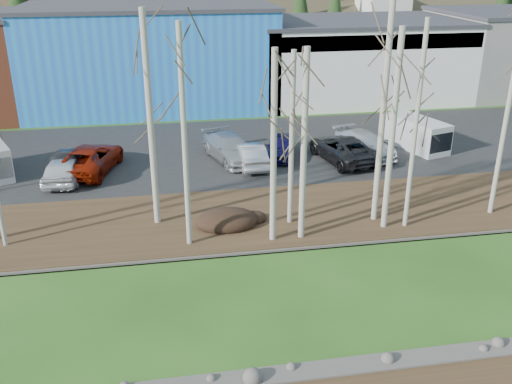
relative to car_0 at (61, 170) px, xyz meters
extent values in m
cube|color=#382616|center=(11.36, -6.40, -0.76)|extent=(80.00, 7.00, 0.15)
cube|color=black|center=(11.36, 4.10, -0.76)|extent=(80.00, 14.00, 0.14)
cube|color=blue|center=(5.36, 18.10, 3.17)|extent=(20.00, 12.00, 8.00)
cube|color=#333338|center=(5.36, 18.10, 7.32)|extent=(20.40, 12.24, 0.30)
cube|color=silver|center=(23.36, 18.10, 2.42)|extent=(18.00, 12.00, 6.50)
cube|color=#333338|center=(23.36, 18.10, 5.82)|extent=(18.36, 12.24, 0.30)
cube|color=navy|center=(23.36, 12.20, 4.77)|extent=(17.64, 0.20, 1.20)
ellipsoid|color=black|center=(8.48, -7.24, -0.39)|extent=(2.98, 2.10, 0.58)
cylinder|color=#B2ABA0|center=(5.25, -6.29, 4.28)|extent=(0.29, 0.29, 9.91)
cylinder|color=#B2ABA0|center=(6.62, -8.74, 4.12)|extent=(0.23, 0.23, 9.60)
cylinder|color=#B2ABA0|center=(11.68, -8.99, 3.58)|extent=(0.27, 0.27, 8.53)
cylinder|color=#B2ABA0|center=(11.53, -7.38, 3.40)|extent=(0.24, 0.24, 8.16)
cylinder|color=#B2ABA0|center=(16.85, -8.72, 4.09)|extent=(0.21, 0.21, 9.54)
cylinder|color=#B2ABA0|center=(15.66, -7.76, 4.90)|extent=(0.28, 0.28, 11.16)
cylinder|color=#B2ABA0|center=(15.81, -8.63, 3.92)|extent=(0.27, 0.27, 9.20)
cylinder|color=#B2ABA0|center=(21.67, -8.06, 5.63)|extent=(0.23, 0.23, 12.61)
cylinder|color=#B2ABA0|center=(10.35, -8.99, 3.58)|extent=(0.27, 0.27, 8.53)
imported|color=silver|center=(0.00, 0.00, 0.00)|extent=(1.97, 4.18, 1.38)
imported|color=black|center=(0.43, 1.62, -0.01)|extent=(2.54, 4.37, 1.36)
imported|color=#961D07|center=(1.49, 1.38, 0.11)|extent=(4.14, 6.28, 1.61)
imported|color=#96999D|center=(9.92, 1.99, 0.09)|extent=(3.56, 5.75, 1.55)
imported|color=#13104A|center=(13.13, 1.98, 0.00)|extent=(2.65, 4.33, 1.38)
imported|color=#B8B8BA|center=(10.96, 0.74, 0.02)|extent=(1.67, 4.39, 1.43)
imported|color=black|center=(16.79, 0.67, 0.09)|extent=(3.58, 6.01, 1.57)
imported|color=silver|center=(18.50, 1.44, 0.03)|extent=(3.42, 5.37, 1.45)
imported|color=silver|center=(0.35, 0.00, 0.00)|extent=(1.97, 4.18, 1.38)
cube|color=white|center=(22.36, 2.19, 0.30)|extent=(3.11, 4.87, 1.97)
cube|color=black|center=(22.88, 0.48, 0.30)|extent=(1.98, 1.42, 1.22)
camera|label=1|loc=(5.59, -31.54, 11.29)|focal=40.00mm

